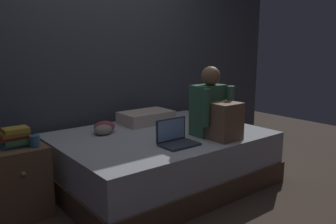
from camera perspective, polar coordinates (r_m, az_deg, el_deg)
ground_plane at (r=3.15m, az=-0.84°, el=-14.26°), size 8.00×8.00×0.00m
wall_back at (r=3.87m, az=-12.03°, el=10.89°), size 5.60×0.10×2.70m
bed at (r=3.39m, az=-1.28°, el=-7.79°), size 2.00×1.50×0.51m
nightstand at (r=3.01m, az=-24.13°, el=-10.55°), size 0.44×0.46×0.58m
person_sitting at (r=3.17m, az=7.83°, el=0.28°), size 0.39×0.44×0.66m
laptop at (r=2.93m, az=1.34°, el=-4.45°), size 0.32×0.23×0.22m
pillow at (r=3.74m, az=-3.71°, el=-0.88°), size 0.56×0.36×0.13m
book_stack at (r=2.89m, az=-24.35°, el=-3.87°), size 0.22×0.17×0.15m
mug at (r=2.83m, az=-21.50°, el=-4.59°), size 0.08×0.08×0.09m
clothes_pile at (r=3.35m, az=-10.73°, el=-2.65°), size 0.24×0.23×0.12m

